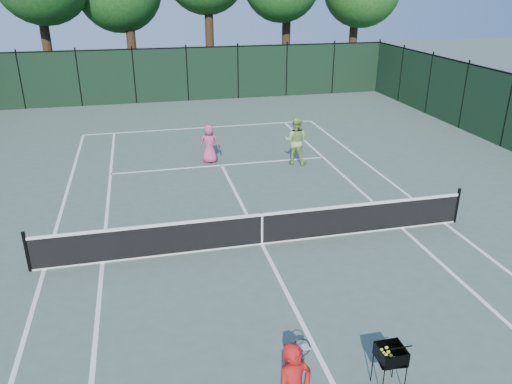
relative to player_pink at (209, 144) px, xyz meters
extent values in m
plane|color=#4A594E|center=(0.38, -6.84, -0.75)|extent=(90.00, 90.00, 0.00)
cube|color=white|center=(-5.10, -6.84, -0.75)|extent=(0.10, 23.77, 0.01)
cube|color=white|center=(5.87, -6.84, -0.75)|extent=(0.10, 23.77, 0.01)
cube|color=white|center=(-3.73, -6.84, -0.75)|extent=(0.10, 23.77, 0.01)
cube|color=white|center=(4.50, -6.84, -0.75)|extent=(0.10, 23.77, 0.01)
cube|color=white|center=(0.38, 5.04, -0.75)|extent=(10.97, 0.10, 0.01)
cube|color=white|center=(0.38, -0.44, -0.75)|extent=(8.23, 0.10, 0.01)
cube|color=white|center=(0.38, -6.84, -0.75)|extent=(0.10, 12.80, 0.01)
cube|color=black|center=(0.38, -6.84, -0.30)|extent=(11.60, 0.03, 0.85)
cube|color=white|center=(0.38, -6.84, 0.12)|extent=(11.60, 0.05, 0.07)
cube|color=white|center=(0.38, -6.84, -0.73)|extent=(11.60, 0.05, 0.04)
cube|color=white|center=(0.38, -6.84, -0.30)|extent=(0.05, 0.04, 0.91)
cylinder|color=black|center=(-5.42, -6.84, -0.22)|extent=(0.09, 0.09, 1.06)
cylinder|color=black|center=(6.18, -6.84, -0.22)|extent=(0.09, 0.09, 1.06)
cube|color=black|center=(0.38, 11.16, 0.75)|extent=(24.00, 0.05, 3.00)
cylinder|color=black|center=(-7.62, 15.16, 1.65)|extent=(0.56, 0.56, 4.80)
cylinder|color=black|center=(-2.62, 14.96, 1.40)|extent=(0.56, 0.56, 4.30)
cylinder|color=black|center=(2.38, 15.46, 1.75)|extent=(0.56, 0.56, 5.00)
cylinder|color=black|center=(7.38, 14.76, 1.55)|extent=(0.56, 0.56, 4.60)
cylinder|color=black|center=(12.38, 15.26, 1.45)|extent=(0.56, 0.56, 4.40)
cylinder|color=black|center=(-0.36, -12.36, 0.20)|extent=(0.03, 0.03, 0.30)
torus|color=black|center=(-0.36, -12.36, 0.47)|extent=(0.30, 0.10, 0.30)
imported|color=#C44573|center=(0.00, 0.00, 0.00)|extent=(0.82, 0.62, 1.50)
imported|color=#99BE5F|center=(3.17, -0.91, 0.17)|extent=(1.11, 1.03, 1.83)
cylinder|color=black|center=(1.05, -12.51, -0.45)|extent=(0.02, 0.02, 0.60)
cylinder|color=black|center=(1.46, -12.51, -0.45)|extent=(0.02, 0.02, 0.60)
cylinder|color=black|center=(1.05, -12.10, -0.45)|extent=(0.02, 0.02, 0.60)
cylinder|color=black|center=(1.46, -12.10, -0.45)|extent=(0.02, 0.02, 0.60)
cube|color=black|center=(1.25, -12.30, -0.02)|extent=(0.50, 0.50, 0.25)
sphere|color=yellow|center=(1.25, -12.30, -0.09)|extent=(0.07, 0.07, 0.07)
sphere|color=yellow|center=(1.25, -12.30, -0.09)|extent=(0.07, 0.07, 0.07)
sphere|color=yellow|center=(1.25, -12.30, -0.09)|extent=(0.07, 0.07, 0.07)
sphere|color=yellow|center=(1.25, -12.30, -0.09)|extent=(0.07, 0.07, 0.07)
sphere|color=yellow|center=(1.25, -12.30, -0.09)|extent=(0.07, 0.07, 0.07)
sphere|color=yellow|center=(1.25, -12.30, -0.09)|extent=(0.07, 0.07, 0.07)
sphere|color=yellow|center=(1.25, -12.30, -0.09)|extent=(0.07, 0.07, 0.07)
sphere|color=yellow|center=(1.25, -12.30, -0.09)|extent=(0.07, 0.07, 0.07)
sphere|color=yellow|center=(1.25, -12.30, -0.09)|extent=(0.07, 0.07, 0.07)
sphere|color=yellow|center=(1.25, -12.30, -0.09)|extent=(0.07, 0.07, 0.07)
sphere|color=yellow|center=(1.25, -12.30, -0.09)|extent=(0.07, 0.07, 0.07)
sphere|color=yellow|center=(1.25, -12.30, -0.09)|extent=(0.07, 0.07, 0.07)
sphere|color=yellow|center=(1.25, -12.30, -0.09)|extent=(0.07, 0.07, 0.07)
sphere|color=yellow|center=(1.25, -12.30, -0.09)|extent=(0.07, 0.07, 0.07)
sphere|color=yellow|center=(1.25, -12.30, -0.09)|extent=(0.07, 0.07, 0.07)
sphere|color=yellow|center=(1.25, -12.30, -0.09)|extent=(0.07, 0.07, 0.07)
sphere|color=yellow|center=(1.60, -11.35, -0.72)|extent=(0.07, 0.07, 0.07)
camera|label=1|loc=(-2.48, -18.24, 5.73)|focal=35.00mm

